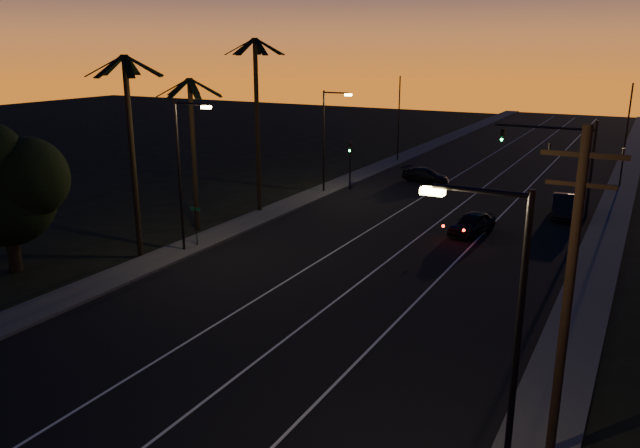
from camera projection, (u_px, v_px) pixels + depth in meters
The scene contains 22 objects.
road at pixel (414, 234), 41.12m from camera, with size 20.00×170.00×0.01m, color black.
sidewalk_left at pixel (271, 213), 46.20m from camera, with size 2.40×170.00×0.16m, color #383735.
sidewalk_right at pixel (598, 260), 36.00m from camera, with size 2.40×170.00×0.16m, color #383735.
lane_stripe_left at pixel (372, 228), 42.48m from camera, with size 0.12×160.00×0.01m, color silver.
lane_stripe_mid at pixel (421, 235), 40.89m from camera, with size 0.12×160.00×0.01m, color silver.
lane_stripe_right at pixel (474, 243), 39.29m from camera, with size 0.12×160.00×0.01m, color silver.
bushy_tree at pixel (5, 183), 32.94m from camera, with size 6.30×5.30×8.30m.
palm_near at pixel (131, 137), 34.75m from camera, with size 4.25×4.16×11.53m.
palm_mid at pixel (193, 138), 40.33m from camera, with size 4.25×4.16×10.03m.
palm_far at pixel (257, 109), 44.58m from camera, with size 4.25×4.16×12.53m.
streetlight_left_near at pixel (183, 165), 36.06m from camera, with size 2.55×0.26×9.00m.
streetlight_left_far at pixel (327, 133), 51.37m from camera, with size 2.55×0.26×8.50m.
streetlight_right_near at pixel (504, 343), 14.46m from camera, with size 2.55×0.26×9.00m.
street_sign at pixel (196, 222), 37.96m from camera, with size 0.70×0.06×2.60m.
utility_pole at pixel (568, 292), 17.44m from camera, with size 2.20×0.28×10.00m.
signal_mast at pixel (558, 149), 45.02m from camera, with size 7.10×0.41×7.00m.
signal_post at pixel (350, 157), 53.11m from camera, with size 0.28×0.37×4.20m.
far_pole_left at pixel (399, 119), 66.07m from camera, with size 0.14×0.14×9.00m, color black.
far_pole_right at pixel (626, 136), 53.51m from camera, with size 0.14×0.14×9.00m, color black.
lead_car at pixel (472, 223), 40.99m from camera, with size 2.62×4.96×1.44m.
right_car at pixel (565, 206), 45.18m from camera, with size 2.24×4.98×1.59m.
cross_car at pixel (425, 175), 56.74m from camera, with size 4.69×2.64×1.28m.
Camera 1 is at (13.16, -7.61, 11.94)m, focal length 35.00 mm.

